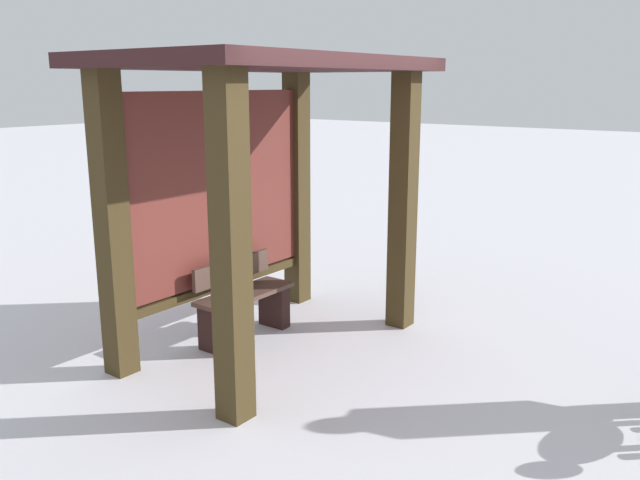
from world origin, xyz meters
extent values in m
plane|color=silver|center=(0.00, 0.00, 0.00)|extent=(60.00, 60.00, 0.00)
cube|color=#3C2E17|center=(-1.13, -0.62, 1.18)|extent=(0.20, 0.20, 2.36)
cube|color=#3C2E17|center=(1.13, -0.62, 1.18)|extent=(0.20, 0.20, 2.36)
cube|color=#3C2E17|center=(-1.13, 0.62, 1.18)|extent=(0.20, 0.20, 2.36)
cube|color=#3C2E17|center=(1.13, 0.62, 1.18)|extent=(0.20, 0.20, 2.36)
cube|color=#341A1B|center=(0.00, 0.00, 2.41)|extent=(2.76, 1.74, 0.11)
cube|color=maroon|center=(0.00, 0.62, 1.35)|extent=(2.06, 0.08, 1.68)
cube|color=#3C2E17|center=(0.00, 0.60, 0.45)|extent=(2.06, 0.06, 0.08)
cube|color=#4E372D|center=(0.00, 0.32, 0.42)|extent=(0.99, 0.34, 0.04)
cube|color=#4E372D|center=(0.00, 0.48, 0.62)|extent=(0.94, 0.04, 0.20)
cube|color=black|center=(0.39, 0.32, 0.20)|extent=(0.12, 0.29, 0.40)
cube|color=black|center=(-0.39, 0.32, 0.20)|extent=(0.12, 0.29, 0.40)
camera|label=1|loc=(-4.15, -3.58, 2.26)|focal=37.24mm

